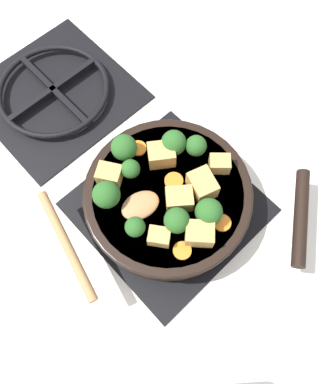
{
  "coord_description": "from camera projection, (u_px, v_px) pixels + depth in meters",
  "views": [
    {
      "loc": [
        -0.17,
        -0.17,
        0.69
      ],
      "look_at": [
        0.0,
        0.0,
        0.08
      ],
      "focal_mm": 35.0,
      "sensor_mm": 36.0,
      "label": 1
    }
  ],
  "objects": [
    {
      "name": "tofu_cube_back_piece",
      "position": [
        159.0,
        237.0,
        0.61
      ],
      "size": [
        0.04,
        0.05,
        0.03
      ],
      "primitive_type": "cube",
      "rotation": [
        0.0,
        0.0,
        2.23
      ],
      "color": "tan",
      "rests_on": "skillet_pan"
    },
    {
      "name": "broccoli_floret_west_rim",
      "position": [
        124.0,
        148.0,
        0.65
      ],
      "size": [
        0.05,
        0.05,
        0.05
      ],
      "color": "#709956",
      "rests_on": "skillet_pan"
    },
    {
      "name": "broccoli_floret_north_edge",
      "position": [
        135.0,
        227.0,
        0.6
      ],
      "size": [
        0.03,
        0.03,
        0.04
      ],
      "color": "#709956",
      "rests_on": "skillet_pan"
    },
    {
      "name": "tofu_cube_front_piece",
      "position": [
        110.0,
        175.0,
        0.65
      ],
      "size": [
        0.05,
        0.05,
        0.03
      ],
      "primitive_type": "cube",
      "rotation": [
        0.0,
        0.0,
        2.16
      ],
      "color": "tan",
      "rests_on": "skillet_pan"
    },
    {
      "name": "tofu_cube_west_chunk",
      "position": [
        202.0,
        185.0,
        0.64
      ],
      "size": [
        0.05,
        0.06,
        0.04
      ],
      "primitive_type": "cube",
      "rotation": [
        0.0,
        0.0,
        4.4
      ],
      "color": "tan",
      "rests_on": "skillet_pan"
    },
    {
      "name": "rear_burner_grate",
      "position": [
        54.0,
        92.0,
        0.81
      ],
      "size": [
        0.31,
        0.31,
        0.03
      ],
      "color": "black",
      "rests_on": "ground_plane"
    },
    {
      "name": "broccoli_floret_east_rim",
      "position": [
        177.0,
        220.0,
        0.6
      ],
      "size": [
        0.04,
        0.04,
        0.05
      ],
      "color": "#709956",
      "rests_on": "skillet_pan"
    },
    {
      "name": "carrot_slice_edge_slice",
      "position": [
        138.0,
        148.0,
        0.68
      ],
      "size": [
        0.03,
        0.03,
        0.01
      ],
      "primitive_type": "cylinder",
      "color": "orange",
      "rests_on": "skillet_pan"
    },
    {
      "name": "tofu_cube_east_chunk",
      "position": [
        220.0,
        164.0,
        0.66
      ],
      "size": [
        0.05,
        0.05,
        0.03
      ],
      "primitive_type": "cube",
      "rotation": [
        0.0,
        0.0,
        5.52
      ],
      "color": "tan",
      "rests_on": "skillet_pan"
    },
    {
      "name": "front_burner_grate",
      "position": [
        168.0,
        205.0,
        0.72
      ],
      "size": [
        0.31,
        0.31,
        0.03
      ],
      "color": "black",
      "rests_on": "ground_plane"
    },
    {
      "name": "skillet_pan",
      "position": [
        169.0,
        197.0,
        0.67
      ],
      "size": [
        0.37,
        0.4,
        0.05
      ],
      "color": "black",
      "rests_on": "front_burner_grate"
    },
    {
      "name": "carrot_slice_orange_thin",
      "position": [
        182.0,
        251.0,
        0.61
      ],
      "size": [
        0.03,
        0.03,
        0.01
      ],
      "primitive_type": "cylinder",
      "color": "orange",
      "rests_on": "skillet_pan"
    },
    {
      "name": "broccoli_floret_center_top",
      "position": [
        196.0,
        146.0,
        0.66
      ],
      "size": [
        0.04,
        0.04,
        0.05
      ],
      "color": "#709956",
      "rests_on": "skillet_pan"
    },
    {
      "name": "carrot_slice_near_center",
      "position": [
        222.0,
        223.0,
        0.63
      ],
      "size": [
        0.03,
        0.03,
        0.01
      ],
      "primitive_type": "cylinder",
      "color": "orange",
      "rests_on": "skillet_pan"
    },
    {
      "name": "tofu_cube_mid_small",
      "position": [
        178.0,
        201.0,
        0.63
      ],
      "size": [
        0.06,
        0.06,
        0.04
      ],
      "primitive_type": "cube",
      "rotation": [
        0.0,
        0.0,
        5.61
      ],
      "color": "tan",
      "rests_on": "skillet_pan"
    },
    {
      "name": "tofu_cube_near_handle",
      "position": [
        161.0,
        155.0,
        0.66
      ],
      "size": [
        0.06,
        0.06,
        0.04
      ],
      "primitive_type": "cube",
      "rotation": [
        0.0,
        0.0,
        5.66
      ],
      "color": "tan",
      "rests_on": "skillet_pan"
    },
    {
      "name": "wooden_spoon",
      "position": [
        102.0,
        226.0,
        0.62
      ],
      "size": [
        0.2,
        0.2,
        0.02
      ],
      "color": "#A87A4C",
      "rests_on": "skillet_pan"
    },
    {
      "name": "tofu_cube_center_large",
      "position": [
        199.0,
        234.0,
        0.6
      ],
      "size": [
        0.06,
        0.06,
        0.04
      ],
      "primitive_type": "cube",
      "rotation": [
        0.0,
        0.0,
        2.33
      ],
      "color": "tan",
      "rests_on": "skillet_pan"
    },
    {
      "name": "broccoli_floret_near_spoon",
      "position": [
        174.0,
        143.0,
        0.66
      ],
      "size": [
        0.05,
        0.05,
        0.05
      ],
      "color": "#709956",
      "rests_on": "skillet_pan"
    },
    {
      "name": "broccoli_floret_mid_floret",
      "position": [
        209.0,
        212.0,
        0.61
      ],
      "size": [
        0.05,
        0.05,
        0.05
      ],
      "color": "#709956",
      "rests_on": "skillet_pan"
    },
    {
      "name": "ground_plane",
      "position": [
        168.0,
        207.0,
        0.73
      ],
      "size": [
        2.4,
        2.4,
        0.0
      ],
      "primitive_type": "plane",
      "color": "white"
    },
    {
      "name": "broccoli_floret_small_inner",
      "position": [
        131.0,
        169.0,
        0.64
      ],
      "size": [
        0.03,
        0.03,
        0.04
      ],
      "color": "#709956",
      "rests_on": "skillet_pan"
    },
    {
      "name": "broccoli_floret_south_cluster",
      "position": [
        106.0,
        195.0,
        0.62
      ],
      "size": [
        0.05,
        0.05,
        0.05
      ],
      "color": "#709956",
      "rests_on": "skillet_pan"
    },
    {
      "name": "carrot_slice_under_broccoli",
      "position": [
        174.0,
        181.0,
        0.66
      ],
      "size": [
        0.03,
        0.03,
        0.01
      ],
      "primitive_type": "cylinder",
      "color": "orange",
      "rests_on": "skillet_pan"
    }
  ]
}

